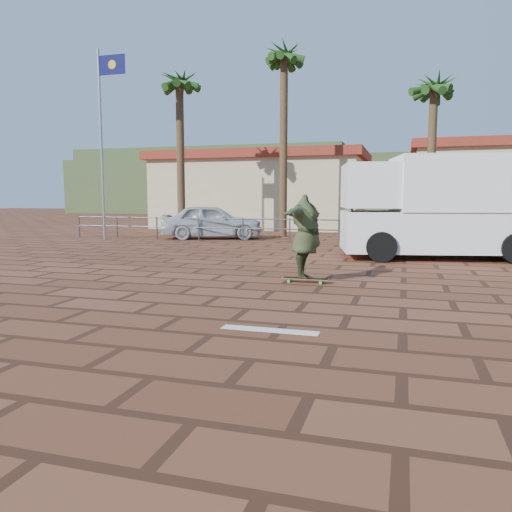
% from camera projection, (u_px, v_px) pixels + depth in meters
% --- Properties ---
extents(ground, '(120.00, 120.00, 0.00)m').
position_uv_depth(ground, '(248.00, 309.00, 8.36)').
color(ground, brown).
rests_on(ground, ground).
extents(paint_stripe, '(1.40, 0.22, 0.01)m').
position_uv_depth(paint_stripe, '(270.00, 330.00, 7.02)').
color(paint_stripe, white).
rests_on(paint_stripe, ground).
extents(guardrail, '(24.06, 0.06, 1.00)m').
position_uv_depth(guardrail, '(339.00, 227.00, 19.70)').
color(guardrail, '#47494F').
rests_on(guardrail, ground).
extents(flagpole, '(1.30, 0.10, 8.00)m').
position_uv_depth(flagpole, '(103.00, 131.00, 21.08)').
color(flagpole, gray).
rests_on(flagpole, ground).
extents(palm_far_left, '(2.40, 2.40, 8.25)m').
position_uv_depth(palm_far_left, '(179.00, 86.00, 22.53)').
color(palm_far_left, brown).
rests_on(palm_far_left, ground).
extents(palm_left, '(2.40, 2.40, 9.45)m').
position_uv_depth(palm_left, '(284.00, 61.00, 22.55)').
color(palm_left, brown).
rests_on(palm_left, ground).
extents(palm_center, '(2.40, 2.40, 7.75)m').
position_uv_depth(palm_center, '(434.00, 91.00, 21.37)').
color(palm_center, brown).
rests_on(palm_center, ground).
extents(building_west, '(12.60, 7.60, 4.50)m').
position_uv_depth(building_west, '(262.00, 190.00, 30.73)').
color(building_west, beige).
rests_on(building_west, ground).
extents(building_east, '(10.60, 6.60, 5.00)m').
position_uv_depth(building_east, '(506.00, 185.00, 28.64)').
color(building_east, beige).
rests_on(building_east, ground).
extents(hill_front, '(70.00, 18.00, 6.00)m').
position_uv_depth(hill_front, '(383.00, 186.00, 55.59)').
color(hill_front, '#384C28').
rests_on(hill_front, ground).
extents(hill_back, '(35.00, 14.00, 8.00)m').
position_uv_depth(hill_back, '(217.00, 181.00, 67.42)').
color(hill_back, '#384C28').
rests_on(hill_back, ground).
extents(longboard, '(1.03, 0.26, 0.10)m').
position_uv_depth(longboard, '(305.00, 279.00, 10.90)').
color(longboard, olive).
rests_on(longboard, ground).
extents(skateboarder, '(0.81, 2.29, 1.83)m').
position_uv_depth(skateboarder, '(306.00, 236.00, 10.79)').
color(skateboarder, '#364123').
rests_on(skateboarder, longboard).
extents(campervan, '(6.30, 3.62, 3.07)m').
position_uv_depth(campervan, '(444.00, 205.00, 15.13)').
color(campervan, white).
rests_on(campervan, ground).
extents(car_silver, '(4.84, 3.11, 1.53)m').
position_uv_depth(car_silver, '(212.00, 221.00, 22.28)').
color(car_silver, silver).
rests_on(car_silver, ground).
extents(car_white, '(5.32, 3.23, 1.66)m').
position_uv_depth(car_white, '(480.00, 224.00, 19.37)').
color(car_white, silver).
rests_on(car_white, ground).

